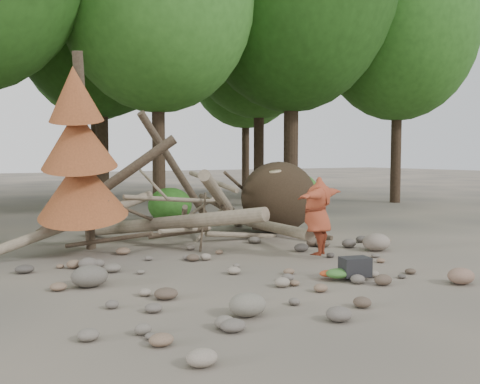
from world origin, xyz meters
TOP-DOWN VIEW (x-y plane):
  - ground at (0.00, 0.00)m, footprint 120.00×120.00m
  - deadfall_pile at (2.02, 4.24)m, footprint 8.55×5.24m
  - dead_conifer at (-3.12, 3.37)m, footprint 2.06×2.16m
  - bush_mid at (0.80, 7.80)m, footprint 1.40×1.40m
  - bush_right at (5.00, 7.00)m, footprint 2.00×2.00m
  - frisbee_thrower at (1.10, 0.72)m, footprint 2.14×1.44m
  - backpack at (0.47, -1.11)m, footprint 0.56×0.45m
  - cloth_green at (0.15, -1.03)m, footprint 0.43×0.36m
  - cloth_orange at (0.07, -0.85)m, footprint 0.30×0.24m
  - boulder_front_left at (-2.24, -1.96)m, footprint 0.52×0.47m
  - boulder_front_right at (1.78, -2.26)m, footprint 0.46×0.41m
  - boulder_mid_right at (2.84, 0.76)m, footprint 0.65×0.59m
  - boulder_mid_left at (-3.65, 0.72)m, footprint 0.60×0.54m

SIDE VIEW (x-z plane):
  - ground at x=0.00m, z-range 0.00..0.00m
  - cloth_orange at x=0.07m, z-range 0.00..0.11m
  - cloth_green at x=0.15m, z-range 0.00..0.16m
  - boulder_front_right at x=1.78m, z-range 0.00..0.28m
  - boulder_front_left at x=-2.24m, z-range 0.00..0.31m
  - backpack at x=0.47m, z-range 0.00..0.33m
  - boulder_mid_left at x=-3.65m, z-range 0.00..0.36m
  - boulder_mid_right at x=2.84m, z-range 0.00..0.39m
  - bush_mid at x=0.80m, z-range 0.00..1.12m
  - bush_right at x=5.00m, z-range 0.00..1.60m
  - frisbee_thrower at x=1.10m, z-range 0.00..1.80m
  - deadfall_pile at x=2.02m, z-range -0.70..2.60m
  - dead_conifer at x=-3.12m, z-range -0.06..4.29m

